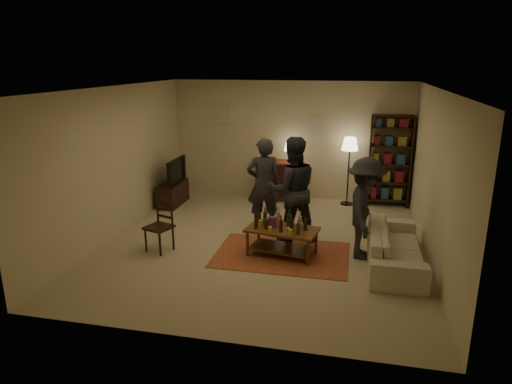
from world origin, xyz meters
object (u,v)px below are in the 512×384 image
(person_left, at_px, (264,184))
(dresser, at_px, (279,179))
(person_by_sofa, at_px, (365,209))
(coffee_table, at_px, (282,232))
(floor_lamp, at_px, (350,148))
(person_right, at_px, (292,190))
(dining_chair, at_px, (161,223))
(tv_stand, at_px, (173,188))
(bookshelf, at_px, (390,160))
(sofa, at_px, (395,246))

(person_left, bearing_deg, dresser, -105.46)
(person_by_sofa, bearing_deg, coffee_table, 101.12)
(coffee_table, bearing_deg, person_by_sofa, 9.41)
(floor_lamp, height_order, person_right, person_right)
(dining_chair, xyz_separation_m, tv_stand, (-0.80, 2.45, -0.10))
(tv_stand, relative_size, dresser, 0.78)
(person_by_sofa, bearing_deg, person_left, 64.39)
(coffee_table, distance_m, person_by_sofa, 1.40)
(person_left, bearing_deg, bookshelf, -156.31)
(floor_lamp, height_order, person_by_sofa, person_by_sofa)
(coffee_table, distance_m, tv_stand, 3.60)
(dresser, bearing_deg, coffee_table, -79.54)
(person_left, bearing_deg, person_by_sofa, 136.07)
(tv_stand, distance_m, sofa, 5.14)
(person_right, xyz_separation_m, person_by_sofa, (1.24, -0.46, -0.11))
(bookshelf, bearing_deg, tv_stand, -168.20)
(dining_chair, height_order, dresser, dresser)
(dining_chair, relative_size, floor_lamp, 0.60)
(dresser, distance_m, person_left, 2.01)
(dining_chair, relative_size, dresser, 0.68)
(person_left, xyz_separation_m, person_by_sofa, (1.85, -0.96, -0.05))
(tv_stand, bearing_deg, coffee_table, -38.19)
(floor_lamp, relative_size, person_right, 0.81)
(bookshelf, xyz_separation_m, person_right, (-1.79, -2.53, -0.09))
(dresser, relative_size, person_right, 0.72)
(coffee_table, xyz_separation_m, dining_chair, (-2.03, -0.22, 0.07))
(person_left, bearing_deg, tv_stand, -41.31)
(dining_chair, xyz_separation_m, person_right, (2.10, 0.91, 0.46))
(dresser, height_order, person_right, person_right)
(floor_lamp, relative_size, sofa, 0.73)
(bookshelf, distance_m, person_left, 3.15)
(sofa, bearing_deg, coffee_table, 90.89)
(tv_stand, xyz_separation_m, person_by_sofa, (4.14, -2.01, 0.45))
(person_right, bearing_deg, bookshelf, -146.32)
(dining_chair, xyz_separation_m, person_by_sofa, (3.34, 0.44, 0.36))
(sofa, xyz_separation_m, person_by_sofa, (-0.50, 0.19, 0.53))
(dining_chair, distance_m, sofa, 3.85)
(tv_stand, bearing_deg, bookshelf, 11.80)
(dresser, distance_m, floor_lamp, 1.77)
(coffee_table, xyz_separation_m, person_left, (-0.54, 1.17, 0.47))
(dresser, bearing_deg, person_by_sofa, -57.09)
(floor_lamp, distance_m, person_left, 2.47)
(dresser, bearing_deg, sofa, -52.46)
(coffee_table, relative_size, tv_stand, 1.17)
(coffee_table, distance_m, bookshelf, 3.76)
(tv_stand, xyz_separation_m, dresser, (2.25, 0.91, 0.09))
(coffee_table, bearing_deg, floor_lamp, 72.16)
(tv_stand, height_order, person_right, person_right)
(dresser, bearing_deg, person_right, -75.25)
(dining_chair, height_order, person_right, person_right)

